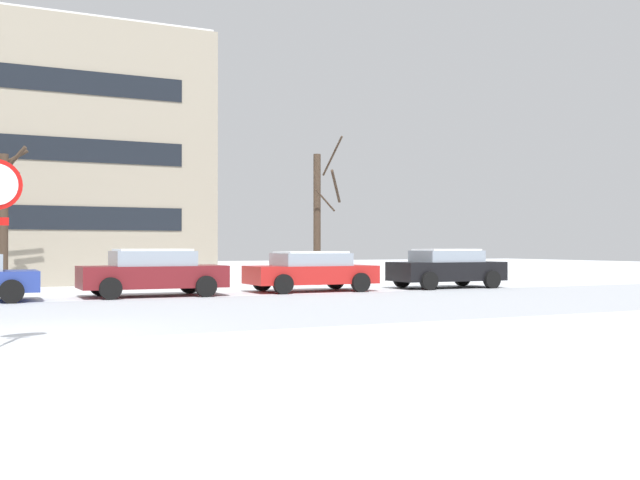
{
  "coord_description": "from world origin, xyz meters",
  "views": [
    {
      "loc": [
        -1.4,
        -13.89,
        1.53
      ],
      "look_at": [
        8.04,
        5.45,
        1.7
      ],
      "focal_mm": 42.8,
      "sensor_mm": 36.0,
      "label": 1
    }
  ],
  "objects": [
    {
      "name": "parked_car_red",
      "position": [
        9.54,
        9.23,
        0.7
      ],
      "size": [
        4.3,
        2.23,
        1.35
      ],
      "color": "red",
      "rests_on": "ground"
    },
    {
      "name": "ground_plane",
      "position": [
        0.0,
        0.0,
        0.0
      ],
      "size": [
        120.0,
        120.0,
        0.0
      ],
      "primitive_type": "plane",
      "color": "white"
    },
    {
      "name": "building_far_left",
      "position": [
        0.93,
        21.31,
        5.23
      ],
      "size": [
        15.27,
        10.41,
        10.46
      ],
      "color": "#9E937F",
      "rests_on": "ground"
    },
    {
      "name": "road_surface",
      "position": [
        0.0,
        3.51,
        0.0
      ],
      "size": [
        80.0,
        9.02,
        0.0
      ],
      "color": "#B7BCC4",
      "rests_on": "ground"
    },
    {
      "name": "parked_car_black",
      "position": [
        14.92,
        9.03,
        0.73
      ],
      "size": [
        4.15,
        2.13,
        1.42
      ],
      "color": "black",
      "rests_on": "ground"
    },
    {
      "name": "parked_car_maroon",
      "position": [
        4.16,
        9.11,
        0.74
      ],
      "size": [
        4.35,
        2.22,
        1.44
      ],
      "color": "maroon",
      "rests_on": "ground"
    },
    {
      "name": "tree_far_left",
      "position": [
        11.69,
        13.07,
        2.72
      ],
      "size": [
        1.49,
        1.91,
        5.84
      ],
      "color": "#423326",
      "rests_on": "ground"
    },
    {
      "name": "tree_far_right",
      "position": [
        0.24,
        13.4,
        2.54
      ],
      "size": [
        1.52,
        1.53,
        4.91
      ],
      "color": "#423326",
      "rests_on": "ground"
    }
  ]
}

